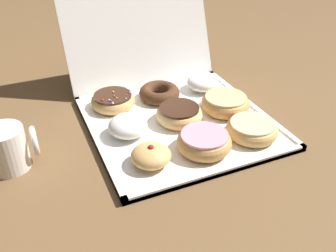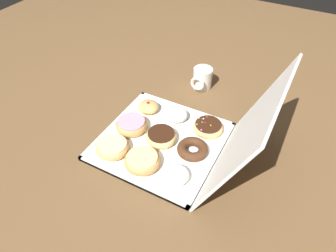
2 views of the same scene
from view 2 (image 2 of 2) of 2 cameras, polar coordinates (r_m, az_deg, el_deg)
The scene contains 13 objects.
ground_plane at distance 1.10m, azimuth -1.28°, elevation -3.07°, with size 3.00×3.00×0.00m, color brown.
donut_box at distance 1.10m, azimuth -1.28°, elevation -2.88°, with size 0.42×0.42×0.01m.
box_lid_open at distance 0.91m, azimuth 14.35°, elevation -1.38°, with size 0.42×0.38×0.01m, color white.
jelly_filled_donut_0 at distance 1.20m, azimuth -3.72°, elevation 3.65°, with size 0.08×0.08×0.05m.
pink_frosted_donut_1 at distance 1.13m, azimuth -6.86°, elevation 0.29°, with size 0.12×0.12×0.04m.
glazed_ring_donut_2 at distance 1.06m, azimuth -10.39°, elevation -3.93°, with size 0.12×0.12×0.04m.
powdered_filled_donut_3 at distance 1.16m, azimuth 1.57°, elevation 2.26°, with size 0.09×0.09×0.05m.
chocolate_frosted_donut_4 at distance 1.08m, azimuth -1.21°, elevation -2.12°, with size 0.11×0.11×0.04m.
glazed_ring_donut_5 at distance 1.01m, azimuth -5.03°, elevation -6.43°, with size 0.12×0.12×0.04m.
sprinkle_donut_6 at distance 1.13m, azimuth 7.58°, elevation -0.20°, with size 0.11×0.11×0.04m.
chocolate_cake_ring_donut_7 at distance 1.04m, azimuth 4.53°, elevation -4.55°, with size 0.11×0.11×0.03m.
powdered_filled_donut_8 at distance 0.97m, azimuth 1.40°, elevation -9.19°, with size 0.09×0.09×0.04m.
coffee_mug at distance 1.34m, azimuth 6.48°, elevation 9.00°, with size 0.10×0.08×0.09m.
Camera 2 is at (0.66, 0.38, 0.80)m, focal length 32.26 mm.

